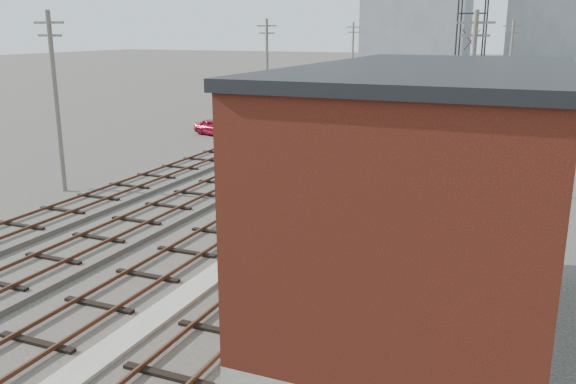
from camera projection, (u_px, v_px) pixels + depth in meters
The scene contains 22 objects.
ground at pixel (440, 111), 62.39m from camera, with size 320.00×320.00×0.00m, color #282621.
track_right at pixel (426, 147), 42.73m from camera, with size 3.20×90.00×0.39m.
track_mid_right at pixel (370, 143), 44.24m from camera, with size 3.20×90.00×0.39m.
track_mid_left at pixel (319, 139), 45.74m from camera, with size 3.20×90.00×0.39m.
track_left at pixel (270, 136), 47.25m from camera, with size 3.20×90.00×0.39m.
platform_curb at pixel (233, 265), 21.23m from camera, with size 0.90×28.00×0.26m, color gray.
brick_building at pixel (431, 205), 15.91m from camera, with size 6.54×12.20×7.22m.
lattice_tower at pixel (471, 40), 36.14m from camera, with size 1.60×1.60×15.00m.
utility_pole_left_a at pixel (56, 98), 30.27m from camera, with size 1.80×0.24×9.00m.
utility_pole_left_b at pixel (267, 69), 52.51m from camera, with size 1.80×0.24×9.00m.
utility_pole_left_c at pixel (353, 57), 74.76m from camera, with size 1.80×0.24×9.00m.
utility_pole_right_a at pixel (470, 98), 30.23m from camera, with size 1.80×0.24×9.00m.
utility_pole_right_b at pixel (510, 66), 56.92m from camera, with size 1.80×0.24×9.00m.
apartment_right at pixel (547, 7), 136.11m from camera, with size 16.00×12.00×26.00m, color gray.
shed_left at pixel (295, 90), 68.00m from camera, with size 8.00×5.00×3.20m, color gray.
shed_right at pixel (538, 87), 67.38m from camera, with size 6.00×6.00×4.00m, color gray.
signal_mast at pixel (244, 274), 14.69m from camera, with size 0.40×0.41×4.03m.
switch_stand at pixel (338, 137), 43.55m from camera, with size 0.41×0.41×1.41m.
site_trailer at pixel (383, 98), 62.32m from camera, with size 6.17×2.96×2.54m.
car_red at pixel (215, 127), 47.99m from camera, with size 1.51×3.75×1.28m, color maroon.
car_silver at pixel (280, 108), 59.75m from camera, with size 1.44×4.12×1.36m, color #ABACB3.
car_grey at pixel (268, 103), 63.08m from camera, with size 1.95×4.79×1.39m, color slate.
Camera 1 is at (10.01, -3.54, 8.05)m, focal length 38.00 mm.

